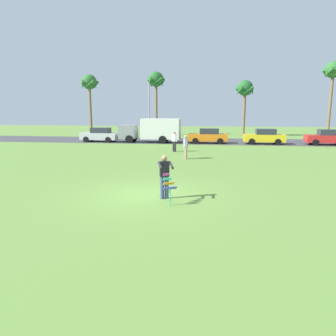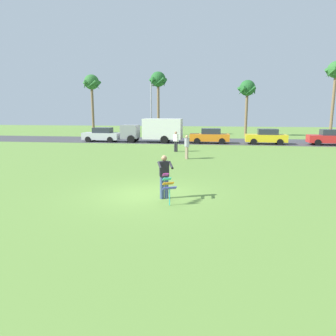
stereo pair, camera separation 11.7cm
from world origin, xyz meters
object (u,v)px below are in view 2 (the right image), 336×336
object	(u,v)px
parked_car_orange	(210,136)
person_walker_near	(187,146)
palm_tree_right_near	(158,82)
palm_tree_centre_far	(247,90)
parked_truck_grey_van	(155,130)
parked_car_red	(330,138)
streetlight_pole	(151,107)
person_kite_flyer	(164,175)
parked_car_yellow	(266,137)
palm_tree_left_near	(92,85)
palm_tree_far_left	(336,73)
kite_held	(168,184)
parked_car_silver	(102,135)
person_walker_far	(176,141)

from	to	relation	value
parked_car_orange	person_walker_near	distance (m)	11.60
palm_tree_right_near	palm_tree_centre_far	world-z (taller)	palm_tree_right_near
parked_truck_grey_van	person_walker_near	distance (m)	12.38
parked_car_red	streetlight_pole	bearing A→B (deg)	159.25
person_kite_flyer	person_walker_near	bearing A→B (deg)	90.36
parked_car_yellow	parked_car_red	xyz separation A→B (m)	(6.28, -0.00, 0.00)
parked_car_red	palm_tree_right_near	size ratio (longest dim) A/B	0.48
palm_tree_left_near	palm_tree_far_left	size ratio (longest dim) A/B	0.89
kite_held	palm_tree_far_left	bearing A→B (deg)	62.86
parked_truck_grey_van	person_walker_near	xyz separation A→B (m)	(4.53, -11.51, -0.48)
kite_held	parked_car_orange	world-z (taller)	parked_car_orange
palm_tree_right_near	palm_tree_centre_far	distance (m)	12.31
parked_car_silver	person_walker_near	distance (m)	15.73
parked_car_orange	palm_tree_left_near	size ratio (longest dim) A/B	0.50
person_kite_flyer	parked_car_red	distance (m)	25.84
parked_truck_grey_van	parked_car_orange	bearing A→B (deg)	0.00
parked_car_silver	streetlight_pole	bearing A→B (deg)	61.15
parked_truck_grey_van	person_walker_far	bearing A→B (deg)	-66.84
kite_held	person_walker_near	size ratio (longest dim) A/B	0.65
parked_car_red	palm_tree_right_near	distance (m)	23.27
person_kite_flyer	palm_tree_left_near	size ratio (longest dim) A/B	0.20
parked_car_yellow	streetlight_pole	xyz separation A→B (m)	(-13.84, 7.62, 3.22)
parked_truck_grey_van	person_walker_near	size ratio (longest dim) A/B	3.89
palm_tree_far_left	person_walker_near	xyz separation A→B (m)	(-16.88, -21.07, -7.22)
palm_tree_far_left	parked_car_yellow	bearing A→B (deg)	-134.99
parked_car_red	streetlight_pole	size ratio (longest dim) A/B	0.61
palm_tree_centre_far	person_walker_near	size ratio (longest dim) A/B	4.37
palm_tree_left_near	palm_tree_far_left	world-z (taller)	palm_tree_far_left
parked_car_red	streetlight_pole	xyz separation A→B (m)	(-20.12, 7.62, 3.22)
parked_truck_grey_van	palm_tree_left_near	world-z (taller)	palm_tree_left_near
person_kite_flyer	palm_tree_far_left	xyz separation A→B (m)	(16.81, 31.56, 7.20)
parked_car_yellow	palm_tree_right_near	distance (m)	18.26
parked_car_orange	parked_car_red	bearing A→B (deg)	-0.01
person_kite_flyer	palm_tree_far_left	bearing A→B (deg)	61.96
parked_car_silver	palm_tree_right_near	bearing A→B (deg)	66.12
parked_car_red	palm_tree_left_near	size ratio (longest dim) A/B	0.50
person_kite_flyer	streetlight_pole	size ratio (longest dim) A/B	0.25
palm_tree_left_near	person_walker_far	xyz separation A→B (m)	(14.27, -17.15, -6.20)
kite_held	palm_tree_right_near	size ratio (longest dim) A/B	0.13
palm_tree_centre_far	palm_tree_right_near	bearing A→B (deg)	179.88
parked_car_yellow	streetlight_pole	size ratio (longest dim) A/B	0.61
person_kite_flyer	palm_tree_centre_far	world-z (taller)	palm_tree_centre_far
kite_held	parked_car_yellow	world-z (taller)	parked_car_yellow
kite_held	parked_car_silver	xyz separation A→B (m)	(-11.05, 22.72, 0.02)
person_walker_near	palm_tree_centre_far	bearing A→B (deg)	74.32
kite_held	person_walker_far	distance (m)	15.24
parked_truck_grey_van	palm_tree_right_near	bearing A→B (deg)	98.47
parked_car_red	palm_tree_centre_far	size ratio (longest dim) A/B	0.56
palm_tree_far_left	person_walker_far	size ratio (longest dim) A/B	5.58
parked_car_orange	palm_tree_centre_far	size ratio (longest dim) A/B	0.56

